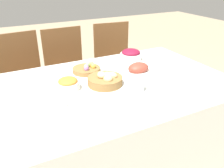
% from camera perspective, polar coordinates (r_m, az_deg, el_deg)
% --- Properties ---
extents(ground_plane, '(12.00, 12.00, 0.00)m').
position_cam_1_polar(ground_plane, '(2.10, -0.92, -18.19)').
color(ground_plane, tan).
extents(dining_table, '(1.81, 1.11, 0.73)m').
position_cam_1_polar(dining_table, '(1.87, -1.00, -10.15)').
color(dining_table, silver).
rests_on(dining_table, ground).
extents(chair_far_right, '(0.46, 0.46, 0.93)m').
position_cam_1_polar(chair_far_right, '(2.74, 0.75, 5.43)').
color(chair_far_right, brown).
rests_on(chair_far_right, ground).
extents(chair_far_left, '(0.46, 0.46, 0.93)m').
position_cam_1_polar(chair_far_left, '(2.47, -20.42, 1.40)').
color(chair_far_left, brown).
rests_on(chair_far_left, ground).
extents(chair_far_center, '(0.43, 0.43, 0.93)m').
position_cam_1_polar(chair_far_center, '(2.54, -10.53, 3.35)').
color(chair_far_center, brown).
rests_on(chair_far_center, ground).
extents(bread_basket, '(0.25, 0.25, 0.10)m').
position_cam_1_polar(bread_basket, '(1.66, -1.51, 1.05)').
color(bread_basket, olive).
rests_on(bread_basket, dining_table).
extents(egg_basket, '(0.22, 0.22, 0.08)m').
position_cam_1_polar(egg_basket, '(1.89, -6.08, 3.58)').
color(egg_basket, olive).
rests_on(egg_basket, dining_table).
extents(ham_platter, '(0.27, 0.19, 0.08)m').
position_cam_1_polar(ham_platter, '(1.89, 6.36, 3.69)').
color(ham_platter, silver).
rests_on(ham_platter, dining_table).
extents(carrot_bowl, '(0.15, 0.15, 0.09)m').
position_cam_1_polar(carrot_bowl, '(1.62, -10.52, -0.01)').
color(carrot_bowl, silver).
rests_on(carrot_bowl, dining_table).
extents(beet_salad_bowl, '(0.19, 0.19, 0.10)m').
position_cam_1_polar(beet_salad_bowl, '(2.14, 4.57, 7.01)').
color(beet_salad_bowl, silver).
rests_on(beet_salad_bowl, dining_table).
extents(dinner_plate, '(0.26, 0.26, 0.01)m').
position_cam_1_polar(dinner_plate, '(1.37, 1.21, -6.45)').
color(dinner_plate, silver).
rests_on(dinner_plate, dining_table).
extents(fork, '(0.02, 0.19, 0.00)m').
position_cam_1_polar(fork, '(1.31, -4.88, -8.17)').
color(fork, silver).
rests_on(fork, dining_table).
extents(knife, '(0.02, 0.19, 0.00)m').
position_cam_1_polar(knife, '(1.44, 6.73, -4.98)').
color(knife, silver).
rests_on(knife, dining_table).
extents(spoon, '(0.02, 0.19, 0.00)m').
position_cam_1_polar(spoon, '(1.45, 7.72, -4.70)').
color(spoon, silver).
rests_on(spoon, dining_table).
extents(drinking_cup, '(0.08, 0.08, 0.08)m').
position_cam_1_polar(drinking_cup, '(1.58, 6.34, -0.32)').
color(drinking_cup, silver).
rests_on(drinking_cup, dining_table).
extents(butter_dish, '(0.12, 0.07, 0.03)m').
position_cam_1_polar(butter_dish, '(1.44, -13.50, -4.79)').
color(butter_dish, silver).
rests_on(butter_dish, dining_table).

